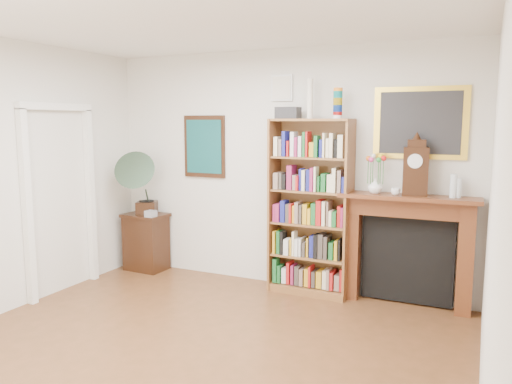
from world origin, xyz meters
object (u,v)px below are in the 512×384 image
(side_cabinet, at_px, (146,242))
(teacup, at_px, (395,192))
(cd_stack, at_px, (151,214))
(flower_vase, at_px, (375,186))
(bottle_left, at_px, (453,186))
(fireplace, at_px, (407,240))
(bookshelf, at_px, (310,197))
(bottle_right, at_px, (458,188))
(gramophone, at_px, (139,179))
(mantel_clock, at_px, (416,169))

(side_cabinet, bearing_deg, teacup, 2.39)
(cd_stack, bearing_deg, teacup, 2.76)
(flower_vase, relative_size, bottle_left, 0.66)
(side_cabinet, relative_size, fireplace, 0.53)
(side_cabinet, xyz_separation_m, cd_stack, (0.19, -0.14, 0.42))
(bottle_left, bearing_deg, side_cabinet, -178.90)
(bookshelf, distance_m, bottle_right, 1.55)
(teacup, distance_m, bottle_right, 0.61)
(side_cabinet, bearing_deg, flower_vase, 3.19)
(teacup, relative_size, bottle_right, 0.48)
(flower_vase, xyz_separation_m, bottle_left, (0.78, 0.02, 0.04))
(fireplace, height_order, flower_vase, flower_vase)
(bookshelf, distance_m, teacup, 0.95)
(teacup, bearing_deg, side_cabinet, -179.89)
(cd_stack, relative_size, bottle_right, 0.60)
(flower_vase, xyz_separation_m, teacup, (0.22, -0.04, -0.04))
(teacup, bearing_deg, gramophone, -178.43)
(cd_stack, height_order, bottle_right, bottle_right)
(flower_vase, bearing_deg, side_cabinet, -179.09)
(cd_stack, bearing_deg, bottle_right, 3.59)
(mantel_clock, height_order, flower_vase, mantel_clock)
(bookshelf, distance_m, mantel_clock, 1.18)
(bookshelf, height_order, bottle_right, bookshelf)
(bookshelf, distance_m, cd_stack, 2.11)
(teacup, height_order, bottle_left, bottle_left)
(mantel_clock, bearing_deg, bookshelf, 172.72)
(side_cabinet, xyz_separation_m, teacup, (3.21, 0.01, 0.86))
(gramophone, bearing_deg, fireplace, -21.49)
(mantel_clock, bearing_deg, teacup, -172.98)
(gramophone, xyz_separation_m, mantel_clock, (3.41, 0.14, 0.26))
(flower_vase, distance_m, bottle_right, 0.82)
(gramophone, bearing_deg, side_cabinet, 53.60)
(bookshelf, relative_size, mantel_clock, 3.97)
(teacup, bearing_deg, bottle_left, 6.78)
(fireplace, relative_size, cd_stack, 11.95)
(flower_vase, bearing_deg, mantel_clock, 1.35)
(gramophone, distance_m, mantel_clock, 3.42)
(gramophone, relative_size, bottle_right, 4.17)
(gramophone, height_order, mantel_clock, mantel_clock)
(bookshelf, xyz_separation_m, bottle_left, (1.49, 0.04, 0.21))
(side_cabinet, height_order, flower_vase, flower_vase)
(bookshelf, height_order, bottle_left, bookshelf)
(mantel_clock, xyz_separation_m, teacup, (-0.18, -0.05, -0.24))
(gramophone, height_order, bottle_right, gramophone)
(gramophone, distance_m, cd_stack, 0.48)
(side_cabinet, height_order, teacup, teacup)
(gramophone, relative_size, teacup, 8.66)
(side_cabinet, relative_size, bottle_left, 3.15)
(bookshelf, height_order, gramophone, bookshelf)
(mantel_clock, bearing_deg, gramophone, 174.02)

